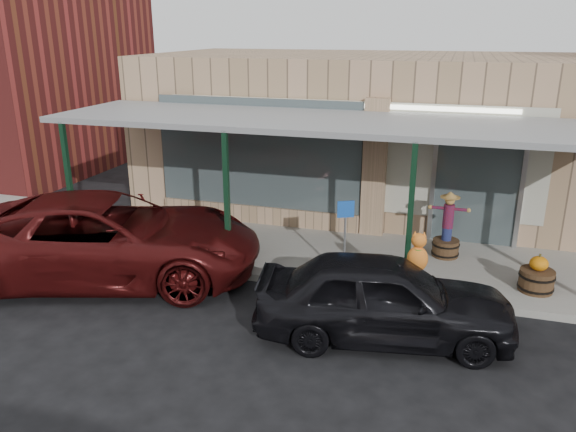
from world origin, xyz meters
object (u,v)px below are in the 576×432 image
(handicap_sign, at_px, (345,229))
(parked_sedan, at_px, (384,297))
(barrel_scarecrow, at_px, (447,235))
(car_maroon, at_px, (106,238))
(barrel_pumpkin, at_px, (537,278))

(handicap_sign, bearing_deg, parked_sedan, -85.10)
(barrel_scarecrow, xyz_separation_m, parked_sedan, (-0.88, -3.52, 0.07))
(car_maroon, bearing_deg, barrel_pumpkin, -96.70)
(handicap_sign, height_order, car_maroon, handicap_sign)
(parked_sedan, bearing_deg, barrel_pumpkin, -58.59)
(barrel_scarecrow, height_order, handicap_sign, handicap_sign)
(barrel_scarecrow, relative_size, parked_sedan, 0.33)
(handicap_sign, distance_m, parked_sedan, 2.11)
(barrel_scarecrow, xyz_separation_m, barrel_pumpkin, (1.71, -1.27, -0.23))
(barrel_pumpkin, xyz_separation_m, parked_sedan, (-2.59, -2.26, 0.30))
(barrel_pumpkin, relative_size, car_maroon, 0.12)
(barrel_scarecrow, xyz_separation_m, handicap_sign, (-1.90, -1.74, 0.53))
(barrel_pumpkin, bearing_deg, barrel_scarecrow, 143.42)
(parked_sedan, bearing_deg, barrel_scarecrow, -23.72)
(parked_sedan, height_order, car_maroon, car_maroon)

